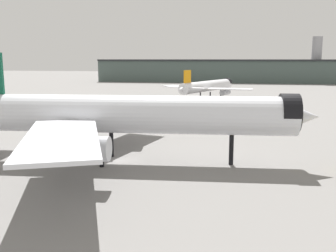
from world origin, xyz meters
TOP-DOWN VIEW (x-y plane):
  - ground at (0.00, 0.00)m, footprint 900.00×900.00m
  - airliner_near_gate at (0.13, -0.38)m, footprint 63.66×57.90m
  - airliner_far_taxiway at (7.16, 100.98)m, footprint 39.36×43.97m
  - terminal_building at (6.63, 222.94)m, footprint 176.36×22.23m
  - traffic_cone_near_nose at (9.20, 34.85)m, footprint 0.63×0.63m

SIDE VIEW (x-z plane):
  - ground at x=0.00m, z-range 0.00..0.00m
  - traffic_cone_near_nose at x=9.20m, z-range 0.00..0.79m
  - airliner_far_taxiway at x=7.16m, z-range -0.76..12.04m
  - airliner_near_gate at x=0.13m, z-range -1.07..17.01m
  - terminal_building at x=6.63m, z-range -7.59..24.78m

